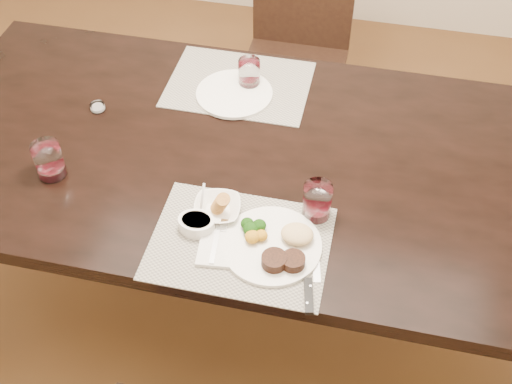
% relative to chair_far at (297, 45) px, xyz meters
% --- Properties ---
extents(ground_plane, '(4.50, 4.50, 0.00)m').
position_rel_chair_far_xyz_m(ground_plane, '(0.00, -0.93, -0.50)').
color(ground_plane, '#4E3019').
rests_on(ground_plane, ground).
extents(dining_table, '(2.00, 1.00, 0.75)m').
position_rel_chair_far_xyz_m(dining_table, '(0.00, -0.93, 0.16)').
color(dining_table, black).
rests_on(dining_table, ground).
extents(chair_far, '(0.42, 0.42, 0.90)m').
position_rel_chair_far_xyz_m(chair_far, '(0.00, 0.00, 0.00)').
color(chair_far, black).
rests_on(chair_far, ground).
extents(placemat_near, '(0.46, 0.34, 0.00)m').
position_rel_chair_far_xyz_m(placemat_near, '(0.06, -1.27, 0.25)').
color(placemat_near, gray).
rests_on(placemat_near, dining_table).
extents(placemat_far, '(0.46, 0.34, 0.00)m').
position_rel_chair_far_xyz_m(placemat_far, '(-0.10, -0.63, 0.25)').
color(placemat_far, gray).
rests_on(placemat_far, dining_table).
extents(dinner_plate, '(0.26, 0.26, 0.05)m').
position_rel_chair_far_xyz_m(dinner_plate, '(0.16, -1.27, 0.27)').
color(dinner_plate, white).
rests_on(dinner_plate, placemat_near).
extents(napkin_fork, '(0.10, 0.16, 0.02)m').
position_rel_chair_far_xyz_m(napkin_fork, '(0.01, -1.29, 0.26)').
color(napkin_fork, silver).
rests_on(napkin_fork, placemat_near).
extents(steak_knife, '(0.05, 0.24, 0.01)m').
position_rel_chair_far_xyz_m(steak_knife, '(0.26, -1.37, 0.26)').
color(steak_knife, white).
rests_on(steak_knife, placemat_near).
extents(cracker_bowl, '(0.14, 0.14, 0.06)m').
position_rel_chair_far_xyz_m(cracker_bowl, '(-0.02, -1.18, 0.27)').
color(cracker_bowl, white).
rests_on(cracker_bowl, placemat_near).
extents(sauce_ramekin, '(0.10, 0.14, 0.08)m').
position_rel_chair_far_xyz_m(sauce_ramekin, '(-0.06, -1.25, 0.27)').
color(sauce_ramekin, white).
rests_on(sauce_ramekin, placemat_near).
extents(wine_glass_near, '(0.08, 0.08, 0.11)m').
position_rel_chair_far_xyz_m(wine_glass_near, '(0.24, -1.13, 0.30)').
color(wine_glass_near, silver).
rests_on(wine_glass_near, placemat_near).
extents(far_plate, '(0.25, 0.25, 0.01)m').
position_rel_chair_far_xyz_m(far_plate, '(-0.10, -0.69, 0.26)').
color(far_plate, white).
rests_on(far_plate, placemat_far).
extents(wine_glass_far, '(0.07, 0.07, 0.10)m').
position_rel_chair_far_xyz_m(wine_glass_far, '(-0.06, -0.62, 0.29)').
color(wine_glass_far, silver).
rests_on(wine_glass_far, placemat_far).
extents(wine_glass_side, '(0.08, 0.08, 0.11)m').
position_rel_chair_far_xyz_m(wine_glass_side, '(-0.52, -1.14, 0.30)').
color(wine_glass_side, silver).
rests_on(wine_glass_side, dining_table).
extents(salt_cellar, '(0.05, 0.05, 0.02)m').
position_rel_chair_far_xyz_m(salt_cellar, '(-0.50, -0.85, 0.26)').
color(salt_cellar, silver).
rests_on(salt_cellar, dining_table).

